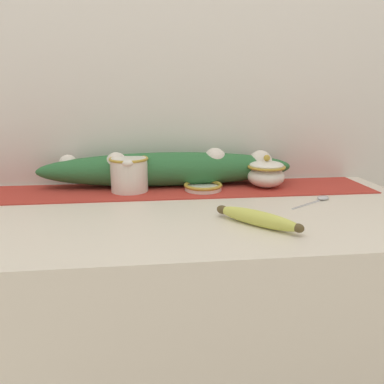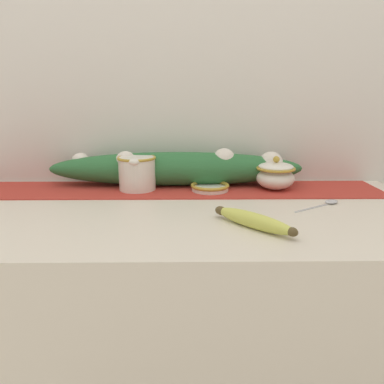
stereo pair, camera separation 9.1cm
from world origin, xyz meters
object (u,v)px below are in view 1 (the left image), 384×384
at_px(sugar_bowl, 266,173).
at_px(small_dish, 203,187).
at_px(cream_pitcher, 129,173).
at_px(banana, 257,218).
at_px(spoon, 321,199).

relative_size(sugar_bowl, small_dish, 1.00).
bearing_deg(cream_pitcher, sugar_bowl, -0.14).
distance_m(cream_pitcher, small_dish, 0.22).
relative_size(banana, spoon, 1.23).
xyz_separation_m(small_dish, spoon, (0.31, -0.14, -0.01)).
bearing_deg(small_dish, cream_pitcher, 175.74).
relative_size(small_dish, banana, 0.65).
bearing_deg(spoon, small_dish, 123.49).
distance_m(cream_pitcher, spoon, 0.55).
bearing_deg(sugar_bowl, cream_pitcher, 179.86).
bearing_deg(spoon, banana, -175.32).
distance_m(cream_pitcher, banana, 0.44).
distance_m(cream_pitcher, sugar_bowl, 0.41).
distance_m(small_dish, spoon, 0.34).
height_order(sugar_bowl, small_dish, sugar_bowl).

